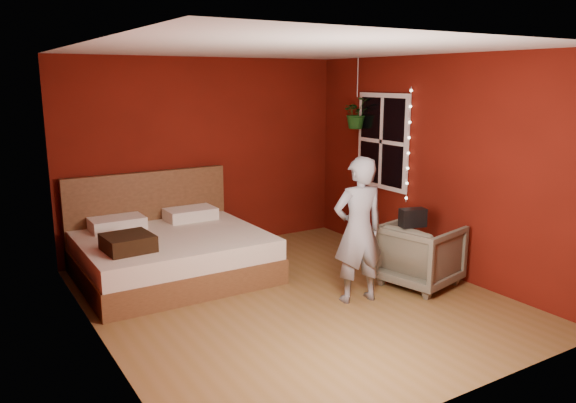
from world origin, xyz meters
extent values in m
plane|color=brown|center=(0.00, 0.00, 0.00)|extent=(4.50, 4.50, 0.00)
cube|color=#62130A|center=(0.00, 2.26, 1.30)|extent=(4.00, 0.02, 2.60)
cube|color=#62130A|center=(0.00, -2.26, 1.30)|extent=(4.00, 0.02, 2.60)
cube|color=#62130A|center=(-2.01, 0.00, 1.30)|extent=(0.02, 4.50, 2.60)
cube|color=#62130A|center=(2.01, 0.00, 1.30)|extent=(0.02, 4.50, 2.60)
cube|color=silver|center=(0.00, 0.00, 2.61)|extent=(4.00, 4.50, 0.02)
cube|color=white|center=(1.97, 0.90, 1.50)|extent=(0.04, 0.97, 1.27)
cube|color=black|center=(1.96, 0.90, 1.50)|extent=(0.02, 0.85, 1.15)
cube|color=white|center=(1.95, 0.90, 1.50)|extent=(0.03, 0.05, 1.15)
cube|color=white|center=(1.95, 0.90, 1.50)|extent=(0.03, 0.85, 0.05)
cylinder|color=silver|center=(1.94, 0.38, 1.50)|extent=(0.01, 0.01, 1.45)
sphere|color=#FFF2CC|center=(1.94, 0.38, 0.83)|extent=(0.04, 0.04, 0.04)
sphere|color=#FFF2CC|center=(1.94, 0.38, 1.02)|extent=(0.04, 0.04, 0.04)
sphere|color=#FFF2CC|center=(1.94, 0.38, 1.21)|extent=(0.04, 0.04, 0.04)
sphere|color=#FFF2CC|center=(1.94, 0.38, 1.40)|extent=(0.04, 0.04, 0.04)
sphere|color=#FFF2CC|center=(1.94, 0.38, 1.60)|extent=(0.04, 0.04, 0.04)
sphere|color=#FFF2CC|center=(1.94, 0.38, 1.79)|extent=(0.04, 0.04, 0.04)
sphere|color=#FFF2CC|center=(1.94, 0.38, 1.98)|extent=(0.04, 0.04, 0.04)
sphere|color=#FFF2CC|center=(1.94, 0.38, 2.17)|extent=(0.04, 0.04, 0.04)
cube|color=brown|center=(-0.86, 1.31, 0.15)|extent=(2.10, 1.79, 0.29)
cube|color=silver|center=(-0.86, 1.31, 0.41)|extent=(2.06, 1.75, 0.23)
cube|color=brown|center=(-0.86, 2.16, 0.58)|extent=(2.10, 0.08, 1.16)
cube|color=white|center=(-1.33, 1.91, 0.60)|extent=(0.63, 0.40, 0.15)
cube|color=white|center=(-0.39, 1.91, 0.60)|extent=(0.63, 0.40, 0.15)
imported|color=slate|center=(0.56, -0.38, 0.77)|extent=(0.62, 0.47, 1.55)
imported|color=#585746|center=(1.45, -0.40, 0.36)|extent=(0.95, 0.93, 0.72)
cube|color=black|center=(1.28, -0.43, 0.82)|extent=(0.31, 0.21, 0.20)
cube|color=black|center=(-1.47, 0.97, 0.61)|extent=(0.52, 0.52, 0.17)
cylinder|color=silver|center=(1.88, 1.35, 2.34)|extent=(0.01, 0.01, 0.53)
imported|color=#1E5E1A|center=(1.88, 1.35, 1.86)|extent=(0.48, 0.44, 0.43)
camera|label=1|loc=(-3.03, -4.79, 2.31)|focal=35.00mm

